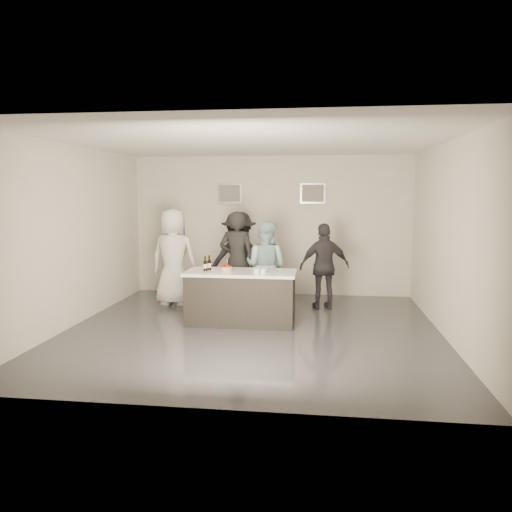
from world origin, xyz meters
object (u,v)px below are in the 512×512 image
object	(u,v)px
beer_bottle_b	(205,263)
person_guest_left	(174,257)
cake	(226,269)
person_main_blue	(266,266)
bar_counter	(241,297)
beer_bottle_a	(209,263)
person_main_black	(237,261)
person_guest_back	(239,258)
person_guest_right	(324,266)

from	to	relation	value
beer_bottle_b	person_guest_left	size ratio (longest dim) A/B	0.14
cake	beer_bottle_b	xyz separation A→B (m)	(-0.35, -0.02, 0.09)
cake	person_main_blue	xyz separation A→B (m)	(0.55, 1.02, -0.09)
bar_counter	cake	distance (m)	0.55
beer_bottle_a	person_main_blue	world-z (taller)	person_main_blue
person_main_black	person_guest_back	distance (m)	0.52
bar_counter	person_guest_back	distance (m)	1.57
person_main_blue	cake	bearing A→B (deg)	79.80
person_guest_right	cake	bearing A→B (deg)	23.12
beer_bottle_a	person_main_blue	distance (m)	1.29
person_main_blue	person_guest_back	world-z (taller)	person_guest_back
person_main_blue	person_guest_left	distance (m)	1.88
beer_bottle_b	person_main_blue	size ratio (longest dim) A/B	0.15
bar_counter	person_guest_right	world-z (taller)	person_guest_right
person_main_black	person_guest_left	distance (m)	1.35
person_guest_left	beer_bottle_a	bearing A→B (deg)	135.24
bar_counter	person_guest_left	distance (m)	2.05
person_guest_left	person_guest_back	xyz separation A→B (m)	(1.27, 0.21, -0.03)
person_main_black	person_guest_left	world-z (taller)	person_guest_left
person_main_blue	person_guest_right	bearing A→B (deg)	-146.81
person_main_blue	person_guest_right	distance (m)	1.14
cake	person_guest_back	distance (m)	1.51
person_main_black	person_guest_back	xyz separation A→B (m)	(-0.05, 0.52, -0.02)
bar_counter	cake	xyz separation A→B (m)	(-0.24, -0.04, 0.49)
person_main_black	person_guest_right	bearing A→B (deg)	-163.35
cake	person_main_black	size ratio (longest dim) A/B	0.11
beer_bottle_a	person_main_black	size ratio (longest dim) A/B	0.14
person_main_black	bar_counter	bearing A→B (deg)	108.87
beer_bottle_b	person_guest_left	xyz separation A→B (m)	(-0.95, 1.32, -0.08)
bar_counter	beer_bottle_b	world-z (taller)	beer_bottle_b
person_guest_right	person_guest_left	bearing A→B (deg)	-15.04
person_guest_right	beer_bottle_a	bearing A→B (deg)	16.79
person_main_black	person_main_blue	bearing A→B (deg)	-171.56
bar_counter	person_guest_right	distance (m)	1.93
bar_counter	person_guest_left	bearing A→B (deg)	140.93
person_main_black	cake	bearing A→B (deg)	94.51
bar_counter	beer_bottle_b	bearing A→B (deg)	-173.63
person_main_blue	person_guest_right	xyz separation A→B (m)	(1.10, 0.29, -0.03)
person_main_blue	person_guest_back	size ratio (longest dim) A/B	0.92
cake	person_guest_right	bearing A→B (deg)	38.50
beer_bottle_a	beer_bottle_b	xyz separation A→B (m)	(-0.05, -0.10, 0.00)
beer_bottle_a	beer_bottle_b	world-z (taller)	same
beer_bottle_b	person_main_black	size ratio (longest dim) A/B	0.14
person_guest_left	person_guest_right	bearing A→B (deg)	-173.61
person_guest_left	person_main_blue	bearing A→B (deg)	177.63
person_guest_back	person_main_blue	bearing A→B (deg)	129.97
cake	person_main_black	xyz separation A→B (m)	(0.02, 1.00, 0.00)
beer_bottle_b	bar_counter	bearing A→B (deg)	6.37
cake	person_guest_right	distance (m)	2.11
person_main_black	person_main_blue	size ratio (longest dim) A/B	1.10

